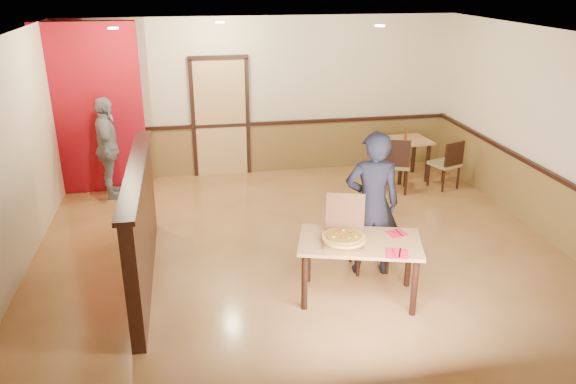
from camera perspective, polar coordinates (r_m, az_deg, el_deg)
name	(u,v)px	position (r m, az deg, el deg)	size (l,w,h in m)	color
floor	(303,256)	(7.45, 1.57, -6.55)	(7.00, 7.00, 0.00)	tan
ceiling	(306,38)	(6.61, 1.82, 15.40)	(7.00, 7.00, 0.00)	black
wall_back	(264,97)	(10.24, -2.43, 9.64)	(7.00, 7.00, 0.00)	beige
wall_left	(0,172)	(7.08, -27.24, 1.79)	(7.00, 7.00, 0.00)	beige
wall_right	(561,141)	(8.34, 26.01, 4.70)	(7.00, 7.00, 0.00)	beige
wainscot_back	(265,148)	(10.45, -2.32, 4.50)	(7.00, 0.04, 0.90)	olive
chair_rail_back	(265,123)	(10.30, -2.35, 6.97)	(7.00, 0.06, 0.06)	black
wainscot_right	(547,206)	(8.61, 24.84, -1.34)	(0.04, 7.00, 0.90)	olive
chair_rail_right	(552,175)	(8.44, 25.22, 1.59)	(0.06, 7.00, 0.06)	black
back_door	(221,118)	(10.20, -6.86, 7.45)	(0.90, 0.06, 2.10)	tan
booth_partition	(141,223)	(6.84, -14.67, -3.09)	(0.20, 3.10, 1.44)	black
red_accent_panel	(93,110)	(9.78, -19.24, 7.90)	(1.60, 0.20, 2.78)	#9F0B18
spot_a	(113,28)	(8.31, -17.34, 15.60)	(0.14, 0.14, 0.02)	beige
spot_b	(220,22)	(8.97, -6.92, 16.75)	(0.14, 0.14, 0.02)	beige
spot_c	(380,26)	(8.43, 9.31, 16.33)	(0.14, 0.14, 0.02)	beige
main_table	(360,249)	(6.34, 7.28, -5.78)	(1.50, 1.11, 0.72)	tan
diner_chair	(369,230)	(7.09, 8.18, -3.83)	(0.46, 0.46, 0.91)	olive
side_chair_left	(395,163)	(9.56, 10.83, 2.95)	(0.61, 0.61, 0.96)	olive
side_chair_right	(448,162)	(9.95, 15.90, 2.91)	(0.55, 0.55, 0.86)	olive
side_table	(408,149)	(10.26, 12.12, 4.34)	(0.74, 0.74, 0.73)	tan
diner	(372,204)	(6.79, 8.55, -1.22)	(0.66, 0.43, 1.81)	black
passerby	(108,149)	(9.53, -17.82, 4.22)	(0.98, 0.41, 1.67)	gray
pizza_box	(344,235)	(6.26, 5.71, -4.38)	(0.57, 0.62, 0.46)	brown
pizza	(344,238)	(6.22, 5.70, -4.66)	(0.49, 0.49, 0.03)	gold
napkin_near	(397,254)	(6.07, 10.99, -6.16)	(0.30, 0.30, 0.01)	red
napkin_far	(397,233)	(6.52, 10.98, -4.14)	(0.24, 0.24, 0.01)	red
condiment	(405,137)	(10.06, 11.83, 5.47)	(0.06, 0.06, 0.14)	brown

